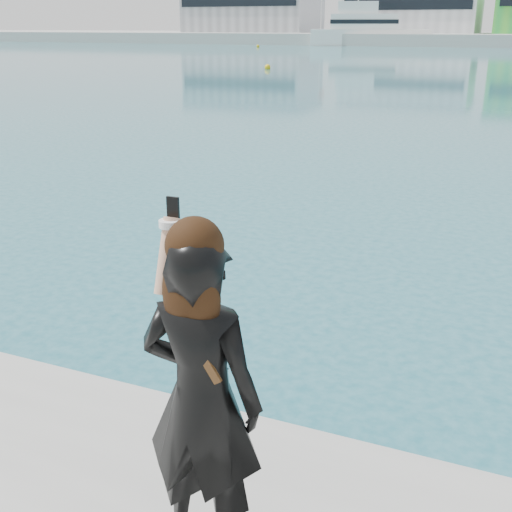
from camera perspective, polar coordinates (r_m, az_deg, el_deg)
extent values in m
cube|color=gray|center=(142.55, -0.24, 21.49)|extent=(26.00, 16.00, 11.00)
cube|color=black|center=(135.18, -1.72, 21.80)|extent=(24.70, 0.20, 2.42)
cube|color=silver|center=(132.88, 13.85, 20.65)|extent=(24.00, 15.00, 9.00)
cube|color=black|center=(125.43, 13.21, 20.98)|extent=(22.80, 0.20, 1.98)
cylinder|color=silver|center=(129.96, 5.81, 20.89)|extent=(0.16, 0.16, 8.00)
cube|color=white|center=(120.17, 10.06, 18.58)|extent=(21.20, 10.99, 2.72)
cube|color=white|center=(120.12, 9.57, 19.85)|extent=(12.22, 7.66, 2.50)
cube|color=white|center=(120.12, 9.05, 20.96)|extent=(7.60, 5.56, 2.04)
cube|color=black|center=(120.12, 9.57, 19.85)|extent=(12.47, 7.83, 0.68)
sphere|color=gold|center=(110.63, 0.17, 18.07)|extent=(0.50, 0.50, 0.50)
sphere|color=gold|center=(55.66, 1.03, 16.27)|extent=(0.50, 0.50, 0.50)
imported|color=black|center=(3.35, -4.84, -12.74)|extent=(0.67, 0.44, 1.81)
sphere|color=black|center=(2.97, -5.49, 0.91)|extent=(0.28, 0.28, 0.28)
ellipsoid|color=black|center=(3.01, -5.78, -3.50)|extent=(0.30, 0.16, 0.48)
cylinder|color=tan|center=(3.21, -7.91, 0.01)|extent=(0.09, 0.21, 0.39)
cylinder|color=white|center=(3.19, -7.68, 2.88)|extent=(0.11, 0.11, 0.04)
cube|color=black|center=(3.21, -7.38, 4.10)|extent=(0.07, 0.02, 0.13)
cube|color=#4C2D14|center=(3.09, -5.26, -7.99)|extent=(0.25, 0.02, 0.37)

